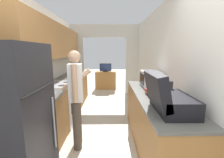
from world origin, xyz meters
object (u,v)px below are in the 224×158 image
at_px(range_oven, 60,104).
at_px(television, 105,68).
at_px(suitcase, 167,98).
at_px(book_stack, 153,92).
at_px(refrigerator, 11,122).
at_px(microwave, 151,79).
at_px(tv_cabinet, 106,80).
at_px(person, 76,98).

bearing_deg(range_oven, television, 73.50).
bearing_deg(suitcase, range_oven, 139.56).
bearing_deg(book_stack, refrigerator, -155.73).
xyz_separation_m(refrigerator, microwave, (1.88, 1.41, 0.21)).
relative_size(range_oven, microwave, 2.19).
height_order(refrigerator, microwave, refrigerator).
xyz_separation_m(range_oven, tv_cabinet, (0.90, 3.09, -0.08)).
bearing_deg(person, suitcase, -127.54).
height_order(person, book_stack, person).
bearing_deg(television, range_oven, -106.50).
bearing_deg(person, microwave, -73.80).
height_order(microwave, television, microwave).
bearing_deg(television, person, -95.10).
bearing_deg(person, refrigerator, 138.66).
height_order(refrigerator, suitcase, refrigerator).
bearing_deg(television, microwave, -72.72).
bearing_deg(microwave, range_oven, 173.87).
xyz_separation_m(refrigerator, television, (0.86, 4.66, 0.07)).
xyz_separation_m(refrigerator, person, (0.52, 0.79, 0.02)).
bearing_deg(tv_cabinet, suitcase, -79.52).
bearing_deg(television, suitcase, -79.43).
bearing_deg(microwave, television, 107.28).
xyz_separation_m(person, suitcase, (1.19, -0.67, 0.20)).
relative_size(person, microwave, 3.35).
height_order(range_oven, television, television).
relative_size(range_oven, suitcase, 1.69).
bearing_deg(refrigerator, suitcase, 4.12).
relative_size(person, television, 3.29).
bearing_deg(television, book_stack, -77.14).
relative_size(suitcase, tv_cabinet, 0.72).
distance_m(tv_cabinet, television, 0.54).
distance_m(refrigerator, television, 4.74).
bearing_deg(book_stack, microwave, 78.40).
bearing_deg(range_oven, microwave, -6.13).
relative_size(refrigerator, book_stack, 5.70).
distance_m(range_oven, suitcase, 2.38).
height_order(person, television, person).
height_order(person, tv_cabinet, person).
relative_size(range_oven, book_stack, 3.55).
relative_size(refrigerator, range_oven, 1.61).
distance_m(suitcase, tv_cabinet, 4.71).
distance_m(refrigerator, book_stack, 1.92).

